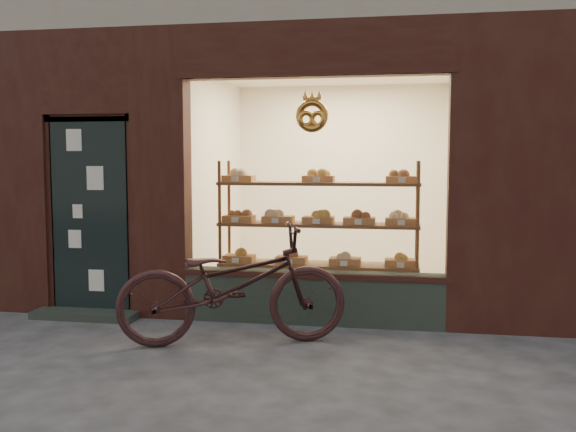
# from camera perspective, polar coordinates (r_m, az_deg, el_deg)

# --- Properties ---
(ground) EXTENTS (90.00, 90.00, 0.00)m
(ground) POSITION_cam_1_polar(r_m,az_deg,el_deg) (4.94, -6.73, -15.34)
(ground) COLOR #373737
(display_shelf) EXTENTS (2.20, 0.45, 1.70)m
(display_shelf) POSITION_cam_1_polar(r_m,az_deg,el_deg) (7.08, 2.71, -1.99)
(display_shelf) COLOR brown
(display_shelf) RESTS_ON ground
(bicycle) EXTENTS (2.25, 1.37, 1.11)m
(bicycle) POSITION_cam_1_polar(r_m,az_deg,el_deg) (5.99, -4.97, -6.11)
(bicycle) COLOR #351B1D
(bicycle) RESTS_ON ground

